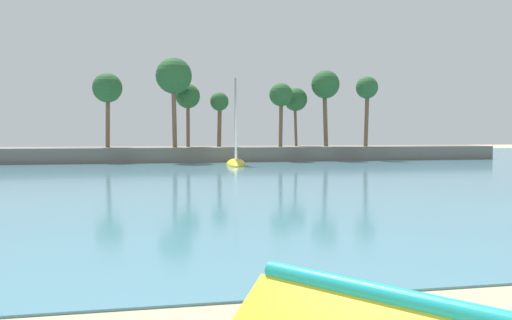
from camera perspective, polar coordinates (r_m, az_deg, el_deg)
name	(u,v)px	position (r m, az deg, el deg)	size (l,w,h in m)	color
sea	(169,165)	(56.52, -9.79, -0.54)	(220.00, 92.14, 0.06)	teal
palm_headland	(172,136)	(62.49, -9.40, 2.69)	(84.45, 6.51, 12.44)	slate
folded_kite	(376,314)	(8.09, 13.39, -16.51)	(4.86, 5.09, 1.27)	yellow
sailboat_toward_headland	(236,157)	(54.77, -2.29, 0.38)	(2.90, 7.18, 10.12)	yellow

